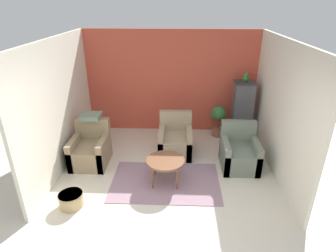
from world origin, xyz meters
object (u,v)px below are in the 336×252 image
at_px(parrot, 246,78).
at_px(armchair_right, 239,154).
at_px(birdcage, 242,112).
at_px(wicker_basket, 71,199).
at_px(potted_plant, 218,117).
at_px(coffee_table, 165,162).
at_px(armchair_left, 91,150).
at_px(armchair_middle, 175,141).

bearing_deg(parrot, armchair_right, -101.24).
height_order(birdcage, wicker_basket, birdcage).
bearing_deg(birdcage, parrot, 90.00).
xyz_separation_m(potted_plant, wicker_basket, (-2.81, -2.82, -0.38)).
bearing_deg(armchair_right, coffee_table, -156.83).
relative_size(armchair_left, birdcage, 0.62).
distance_m(coffee_table, wicker_basket, 1.77).
distance_m(armchair_right, armchair_middle, 1.44).
bearing_deg(armchair_right, birdcage, 78.75).
distance_m(armchair_right, wicker_basket, 3.39).
relative_size(potted_plant, wicker_basket, 1.91).
bearing_deg(coffee_table, armchair_middle, 81.86).
xyz_separation_m(armchair_right, parrot, (0.26, 1.32, 1.27)).
bearing_deg(armchair_left, armchair_middle, 15.82).
distance_m(coffee_table, parrot, 2.87).
bearing_deg(birdcage, armchair_middle, -153.33).
xyz_separation_m(armchair_left, armchair_middle, (1.80, 0.51, 0.00)).
xyz_separation_m(birdcage, potted_plant, (-0.54, 0.10, -0.20)).
distance_m(birdcage, wicker_basket, 4.35).
distance_m(armchair_middle, potted_plant, 1.42).
distance_m(birdcage, potted_plant, 0.59).
bearing_deg(coffee_table, armchair_right, 23.17).
relative_size(armchair_left, armchair_right, 1.00).
bearing_deg(wicker_basket, armchair_right, 24.35).
bearing_deg(birdcage, potted_plant, 169.10).
relative_size(armchair_right, birdcage, 0.62).
bearing_deg(birdcage, wicker_basket, -140.96).
bearing_deg(coffee_table, wicker_basket, -154.54).
bearing_deg(coffee_table, potted_plant, 59.22).
distance_m(armchair_left, armchair_middle, 1.87).
bearing_deg(wicker_basket, potted_plant, 45.14).
distance_m(armchair_left, wicker_basket, 1.41).
bearing_deg(parrot, armchair_left, -158.83).
relative_size(armchair_middle, wicker_basket, 2.14).
bearing_deg(armchair_middle, armchair_right, -20.73).
bearing_deg(parrot, potted_plant, 169.29).
bearing_deg(armchair_right, parrot, 78.76).
relative_size(armchair_left, wicker_basket, 2.14).
relative_size(parrot, wicker_basket, 0.52).
distance_m(armchair_left, potted_plant, 3.21).
relative_size(armchair_left, potted_plant, 1.12).
distance_m(armchair_right, birdcage, 1.41).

